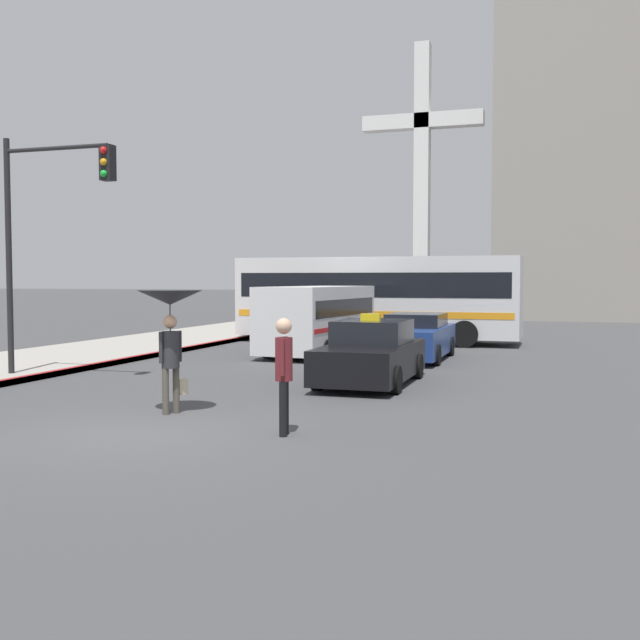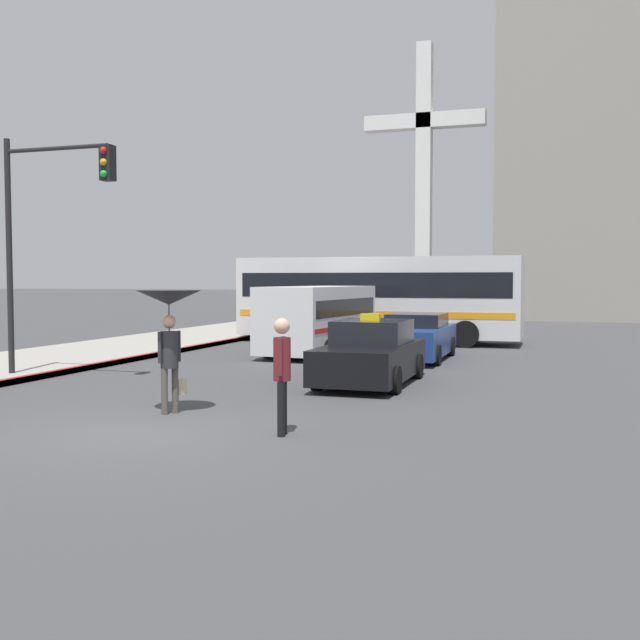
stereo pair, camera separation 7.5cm
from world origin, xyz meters
The scene contains 10 objects.
ground_plane centered at (0.00, 0.00, 0.00)m, with size 300.00×300.00×0.00m, color #424244.
taxi centered at (2.19, 6.47, 0.67)m, with size 1.91×4.19×1.62m.
sedan_red centered at (2.21, 12.01, 0.66)m, with size 1.91×4.56×1.38m.
ambulance_van centered at (-1.07, 12.57, 1.21)m, with size 2.48×5.58×2.18m.
city_bus centered at (-0.31, 17.61, 1.80)m, with size 10.68×2.71×3.23m.
pedestrian_with_umbrella centered at (-0.31, 1.66, 1.82)m, with size 1.15×1.15×2.21m.
pedestrian_man centered at (2.26, 0.55, 1.07)m, with size 0.32×0.42×1.81m.
traffic_light centered at (-5.09, 4.59, 3.94)m, with size 2.96×0.38×5.73m.
building_tower_near centered at (9.64, 39.32, 16.06)m, with size 14.26×9.83×32.13m.
monument_cross centered at (-1.77, 35.64, 9.48)m, with size 7.35×0.90×16.70m.
Camera 2 is at (6.33, -10.15, 2.40)m, focal length 42.00 mm.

